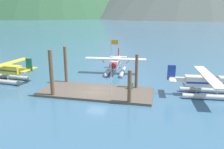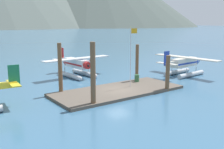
% 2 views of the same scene
% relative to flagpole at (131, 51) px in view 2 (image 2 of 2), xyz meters
% --- Properties ---
extents(ground_plane, '(1200.00, 1200.00, 0.00)m').
position_rel_flagpole_xyz_m(ground_plane, '(-2.05, -0.22, -4.50)').
color(ground_plane, '#38607F').
extents(dock_platform, '(14.69, 6.14, 0.30)m').
position_rel_flagpole_xyz_m(dock_platform, '(-2.05, -0.22, -4.35)').
color(dock_platform, brown).
rests_on(dock_platform, ground).
extents(piling_near_left, '(0.48, 0.48, 5.94)m').
position_rel_flagpole_xyz_m(piling_near_left, '(-6.89, -2.87, -1.53)').
color(piling_near_left, brown).
rests_on(piling_near_left, ground).
extents(piling_near_right, '(0.46, 0.46, 4.05)m').
position_rel_flagpole_xyz_m(piling_near_right, '(2.73, -3.09, -2.47)').
color(piling_near_right, brown).
rests_on(piling_near_right, ground).
extents(piling_far_left, '(0.44, 0.44, 5.52)m').
position_rel_flagpole_xyz_m(piling_far_left, '(-7.53, 2.76, -1.74)').
color(piling_far_left, brown).
rests_on(piling_far_left, ground).
extents(piling_far_right, '(0.41, 0.41, 4.89)m').
position_rel_flagpole_xyz_m(piling_far_right, '(2.87, 2.28, -2.05)').
color(piling_far_right, brown).
rests_on(piling_far_right, ground).
extents(flagpole, '(0.95, 0.10, 6.84)m').
position_rel_flagpole_xyz_m(flagpole, '(0.00, 0.00, 0.00)').
color(flagpole, silver).
rests_on(flagpole, dock_platform).
extents(fuel_drum, '(0.62, 0.62, 0.88)m').
position_rel_flagpole_xyz_m(fuel_drum, '(2.27, 1.57, -3.76)').
color(fuel_drum, '#33663D').
rests_on(fuel_drum, dock_platform).
extents(seaplane_cream_stbd_fwd, '(7.97, 10.48, 3.84)m').
position_rel_flagpole_xyz_m(seaplane_cream_stbd_fwd, '(11.55, 1.75, -2.92)').
color(seaplane_cream_stbd_fwd, '#B7BABF').
rests_on(seaplane_cream_stbd_fwd, ground).
extents(seaplane_white_bow_centre, '(10.47, 7.97, 3.84)m').
position_rel_flagpole_xyz_m(seaplane_white_bow_centre, '(-1.64, 10.16, -2.92)').
color(seaplane_white_bow_centre, '#B7BABF').
rests_on(seaplane_white_bow_centre, ground).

